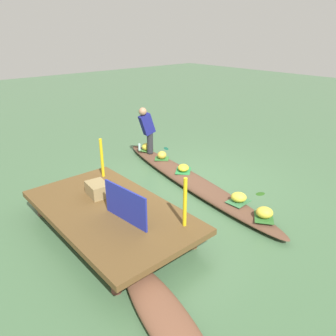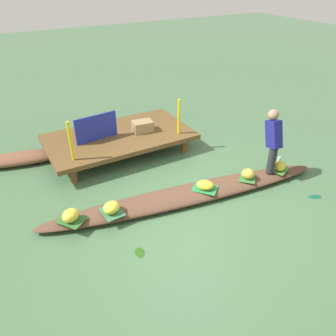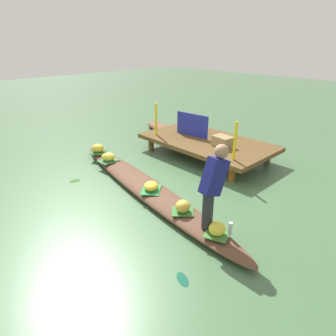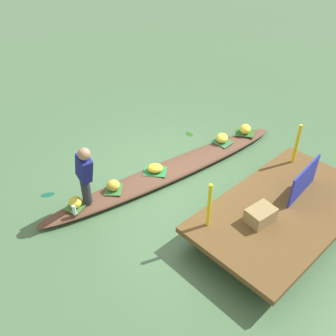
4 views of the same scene
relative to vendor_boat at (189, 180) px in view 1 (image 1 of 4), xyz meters
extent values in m
plane|color=#436743|center=(0.00, 0.00, -0.09)|extent=(40.00, 40.00, 0.00)
cube|color=brown|center=(-0.39, 2.30, 0.28)|extent=(3.20, 1.80, 0.10)
cylinder|color=brown|center=(-1.67, 1.58, 0.07)|extent=(0.14, 0.14, 0.32)
cylinder|color=brown|center=(0.89, 1.58, 0.07)|extent=(0.14, 0.14, 0.32)
cylinder|color=brown|center=(-1.67, 3.02, 0.07)|extent=(0.14, 0.14, 0.32)
cylinder|color=brown|center=(0.89, 3.02, 0.07)|extent=(0.14, 0.14, 0.32)
ellipsoid|color=brown|center=(0.00, 0.00, 0.00)|extent=(5.46, 1.41, 0.18)
ellipsoid|color=brown|center=(-2.49, 2.87, 0.03)|extent=(2.25, 0.99, 0.23)
cube|color=#277E3E|center=(0.30, -0.10, 0.10)|extent=(0.53, 0.55, 0.01)
ellipsoid|color=gold|center=(0.30, -0.10, 0.17)|extent=(0.40, 0.40, 0.15)
cube|color=#2D6329|center=(-2.08, 0.24, 0.10)|extent=(0.50, 0.52, 0.01)
ellipsoid|color=gold|center=(-2.08, 0.24, 0.19)|extent=(0.38, 0.37, 0.20)
cube|color=#33702F|center=(1.21, -0.22, 0.10)|extent=(0.45, 0.45, 0.01)
ellipsoid|color=gold|center=(1.21, -0.22, 0.19)|extent=(0.33, 0.33, 0.20)
cube|color=#356E41|center=(-1.44, 0.11, 0.10)|extent=(0.35, 0.43, 0.01)
ellipsoid|color=yellow|center=(-1.44, 0.11, 0.19)|extent=(0.39, 0.38, 0.19)
cube|color=#3F7332|center=(1.96, -0.30, 0.10)|extent=(0.41, 0.38, 0.01)
ellipsoid|color=yellow|center=(1.96, -0.30, 0.19)|extent=(0.31, 0.32, 0.20)
cylinder|color=#28282D|center=(1.74, -0.26, 0.37)|extent=(0.16, 0.16, 0.55)
cube|color=navy|center=(1.75, -0.18, 0.89)|extent=(0.24, 0.45, 0.58)
sphere|color=#9E7556|center=(1.77, -0.07, 1.23)|extent=(0.20, 0.20, 0.20)
cylinder|color=silver|center=(2.07, -0.16, 0.19)|extent=(0.06, 0.06, 0.19)
cube|color=#202A96|center=(-0.89, 2.30, 0.62)|extent=(0.95, 0.12, 0.57)
cylinder|color=yellow|center=(-1.59, 1.70, 0.74)|extent=(0.06, 0.06, 0.81)
cylinder|color=yellow|center=(0.81, 1.70, 0.74)|extent=(0.06, 0.06, 0.81)
cube|color=olive|center=(0.15, 2.20, 0.45)|extent=(0.47, 0.37, 0.24)
ellipsoid|color=#255216|center=(-1.35, -0.78, -0.09)|extent=(0.19, 0.25, 0.01)
ellipsoid|color=#104E38|center=(2.08, -1.12, -0.09)|extent=(0.29, 0.23, 0.01)
camera|label=1|loc=(-4.55, 4.65, 3.11)|focal=34.16mm
camera|label=2|loc=(-2.73, -4.07, 3.61)|focal=35.36mm
camera|label=3|loc=(3.94, -3.14, 2.61)|focal=31.36mm
camera|label=4|loc=(4.15, 4.33, 4.66)|focal=41.09mm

